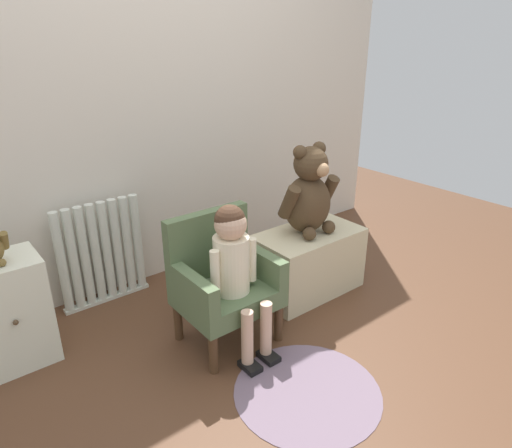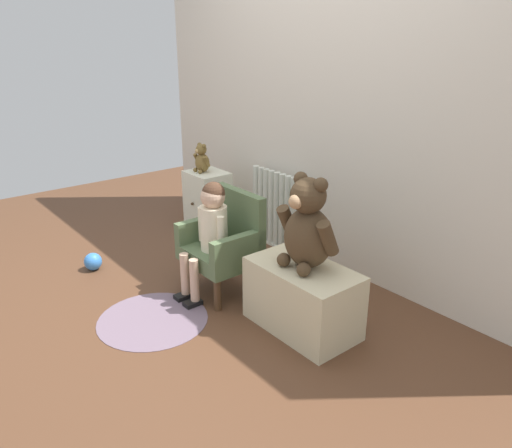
{
  "view_description": "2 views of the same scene",
  "coord_description": "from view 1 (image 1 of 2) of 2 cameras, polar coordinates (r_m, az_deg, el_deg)",
  "views": [
    {
      "loc": [
        -1.15,
        -1.14,
        1.44
      ],
      "look_at": [
        0.18,
        0.54,
        0.54
      ],
      "focal_mm": 32.0,
      "sensor_mm": 36.0,
      "label": 1
    },
    {
      "loc": [
        2.32,
        -1.18,
        1.57
      ],
      "look_at": [
        0.25,
        0.49,
        0.54
      ],
      "focal_mm": 35.0,
      "sensor_mm": 36.0,
      "label": 2
    }
  ],
  "objects": [
    {
      "name": "back_wall",
      "position": [
        2.73,
        -13.93,
        17.09
      ],
      "size": [
        3.8,
        0.05,
        2.4
      ],
      "primitive_type": "cube",
      "color": "beige",
      "rests_on": "ground_plane"
    },
    {
      "name": "low_bench",
      "position": [
        2.73,
        6.48,
        -4.68
      ],
      "size": [
        0.63,
        0.36,
        0.38
      ],
      "primitive_type": "cube",
      "color": "beige",
      "rests_on": "ground_plane"
    },
    {
      "name": "child_armchair",
      "position": [
        2.26,
        -4.27,
        -6.87
      ],
      "size": [
        0.45,
        0.39,
        0.65
      ],
      "color": "#556945",
      "rests_on": "ground_plane"
    },
    {
      "name": "radiator",
      "position": [
        2.7,
        -18.73,
        -3.53
      ],
      "size": [
        0.5,
        0.05,
        0.6
      ],
      "color": "silver",
      "rests_on": "ground_plane"
    },
    {
      "name": "ground_plane",
      "position": [
        2.17,
        5.37,
        -18.97
      ],
      "size": [
        6.0,
        6.0,
        0.0
      ],
      "primitive_type": "plane",
      "color": "brown"
    },
    {
      "name": "child_figure",
      "position": [
        2.1,
        -2.72,
        -4.4
      ],
      "size": [
        0.25,
        0.35,
        0.74
      ],
      "color": "#F0E4C3",
      "rests_on": "ground_plane"
    },
    {
      "name": "small_dresser",
      "position": [
        2.4,
        -28.49,
        -9.67
      ],
      "size": [
        0.33,
        0.3,
        0.52
      ],
      "color": "silver",
      "rests_on": "ground_plane"
    },
    {
      "name": "large_teddy_bear",
      "position": [
        2.58,
        6.59,
        3.7
      ],
      "size": [
        0.37,
        0.26,
        0.51
      ],
      "color": "#4A3622",
      "rests_on": "low_bench"
    },
    {
      "name": "floor_rug",
      "position": [
        2.12,
        6.43,
        -20.08
      ],
      "size": [
        0.64,
        0.64,
        0.01
      ],
      "primitive_type": "cylinder",
      "color": "slate",
      "rests_on": "ground_plane"
    }
  ]
}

